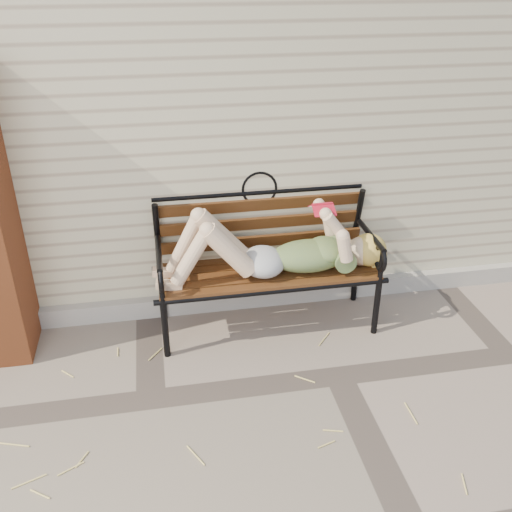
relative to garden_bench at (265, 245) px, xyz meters
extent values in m
plane|color=gray|center=(0.36, -0.78, -0.63)|extent=(80.00, 80.00, 0.00)
cube|color=beige|center=(0.36, 2.22, 0.87)|extent=(8.00, 4.00, 3.00)
cube|color=#AAA299|center=(0.36, 0.19, -0.56)|extent=(8.00, 0.10, 0.15)
cylinder|color=black|center=(-0.77, -0.34, -0.40)|extent=(0.05, 0.05, 0.47)
cylinder|color=black|center=(-0.77, 0.12, -0.40)|extent=(0.05, 0.05, 0.47)
cylinder|color=black|center=(0.77, -0.34, -0.40)|extent=(0.05, 0.05, 0.47)
cylinder|color=black|center=(0.77, 0.12, -0.40)|extent=(0.05, 0.05, 0.47)
cube|color=#513015|center=(0.00, -0.11, -0.17)|extent=(1.58, 0.51, 0.03)
cylinder|color=black|center=(0.00, -0.34, -0.19)|extent=(1.66, 0.04, 0.04)
cylinder|color=black|center=(0.00, 0.12, -0.19)|extent=(1.66, 0.04, 0.04)
torus|color=black|center=(0.00, 0.24, 0.35)|extent=(0.29, 0.04, 0.29)
ellipsoid|color=#0A374C|center=(0.29, -0.14, -0.04)|extent=(0.56, 0.32, 0.22)
ellipsoid|color=#0A374C|center=(0.41, -0.14, 0.00)|extent=(0.27, 0.31, 0.17)
ellipsoid|color=#9FA0A4|center=(-0.04, -0.14, -0.06)|extent=(0.31, 0.35, 0.20)
sphere|color=#FFD9AB|center=(0.69, -0.14, -0.04)|extent=(0.23, 0.23, 0.23)
ellipsoid|color=#EFD05A|center=(0.75, -0.14, -0.04)|extent=(0.26, 0.26, 0.24)
cube|color=red|center=(0.37, -0.14, 0.35)|extent=(0.15, 0.02, 0.02)
cube|color=silver|center=(0.37, -0.18, 0.32)|extent=(0.15, 0.09, 0.05)
cube|color=silver|center=(0.37, -0.10, 0.32)|extent=(0.15, 0.09, 0.05)
cube|color=red|center=(0.37, -0.19, 0.33)|extent=(0.16, 0.10, 0.05)
cube|color=red|center=(0.37, -0.09, 0.33)|extent=(0.16, 0.10, 0.05)
cylinder|color=#DAC26A|center=(0.65, -1.82, -0.63)|extent=(0.08, 0.18, 0.01)
cylinder|color=#DAC26A|center=(-0.54, -0.84, -0.63)|extent=(0.08, 0.07, 0.01)
cylinder|color=#DAC26A|center=(-1.40, -1.43, -0.63)|extent=(0.16, 0.09, 0.01)
cylinder|color=#DAC26A|center=(-0.92, -1.35, -0.63)|extent=(0.06, 0.08, 0.01)
cylinder|color=#DAC26A|center=(-1.48, -0.50, -0.63)|extent=(0.07, 0.19, 0.01)
cylinder|color=#DAC26A|center=(-0.50, -0.95, -0.63)|extent=(0.10, 0.06, 0.01)
cylinder|color=#DAC26A|center=(0.47, -0.50, -0.63)|extent=(0.02, 0.12, 0.01)
cylinder|color=#DAC26A|center=(0.28, -0.63, -0.63)|extent=(0.10, 0.12, 0.01)
cylinder|color=#DAC26A|center=(0.26, -1.82, -0.63)|extent=(0.10, 0.16, 0.01)
camera|label=1|loc=(-0.73, -3.63, 1.89)|focal=40.00mm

